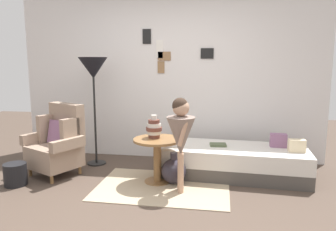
{
  "coord_description": "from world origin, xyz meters",
  "views": [
    {
      "loc": [
        0.83,
        -3.14,
        1.54
      ],
      "look_at": [
        0.15,
        0.95,
        0.85
      ],
      "focal_mm": 34.6,
      "sensor_mm": 36.0,
      "label": 1
    }
  ],
  "objects": [
    {
      "name": "armchair",
      "position": [
        -1.37,
        0.87,
        0.44
      ],
      "size": [
        0.9,
        0.81,
        0.97
      ],
      "color": "olive",
      "rests_on": "ground"
    },
    {
      "name": "demijohn_near",
      "position": [
        0.26,
        0.77,
        0.17
      ],
      "size": [
        0.32,
        0.32,
        0.41
      ],
      "color": "#332D38",
      "rests_on": "ground"
    },
    {
      "name": "gallery_wall",
      "position": [
        0.0,
        1.95,
        1.3
      ],
      "size": [
        4.8,
        0.12,
        2.6
      ],
      "color": "silver",
      "rests_on": "ground"
    },
    {
      "name": "magazine_basket",
      "position": [
        -1.71,
        0.38,
        0.14
      ],
      "size": [
        0.28,
        0.28,
        0.28
      ],
      "primitive_type": "cylinder",
      "color": "black",
      "rests_on": "ground"
    },
    {
      "name": "floor_lamp",
      "position": [
        -1.03,
        1.38,
        1.4
      ],
      "size": [
        0.42,
        0.42,
        1.61
      ],
      "color": "black",
      "rests_on": "ground"
    },
    {
      "name": "pillow_mid",
      "position": [
        1.6,
        1.31,
        0.49
      ],
      "size": [
        0.22,
        0.13,
        0.18
      ],
      "primitive_type": "cube",
      "rotation": [
        0.0,
        0.0,
        -0.05
      ],
      "color": "gray",
      "rests_on": "daybed"
    },
    {
      "name": "daybed",
      "position": [
        1.03,
        1.2,
        0.2
      ],
      "size": [
        1.94,
        0.9,
        0.4
      ],
      "color": "#4C4742",
      "rests_on": "ground"
    },
    {
      "name": "pillow_head",
      "position": [
        1.8,
        1.1,
        0.48
      ],
      "size": [
        0.21,
        0.12,
        0.16
      ],
      "primitive_type": "cube",
      "rotation": [
        0.0,
        0.0,
        0.0
      ],
      "color": "beige",
      "rests_on": "daybed"
    },
    {
      "name": "side_table",
      "position": [
        0.04,
        0.77,
        0.42
      ],
      "size": [
        0.61,
        0.61,
        0.58
      ],
      "color": "olive",
      "rests_on": "ground"
    },
    {
      "name": "book_on_daybed",
      "position": [
        0.8,
        1.23,
        0.42
      ],
      "size": [
        0.24,
        0.18,
        0.03
      ],
      "primitive_type": "cube",
      "rotation": [
        0.0,
        0.0,
        0.1
      ],
      "color": "#505A3E",
      "rests_on": "daybed"
    },
    {
      "name": "rug",
      "position": [
        0.14,
        0.62,
        0.01
      ],
      "size": [
        1.63,
        1.14,
        0.01
      ],
      "primitive_type": "cube",
      "color": "tan",
      "rests_on": "ground"
    },
    {
      "name": "ground_plane",
      "position": [
        0.0,
        0.0,
        0.0
      ],
      "size": [
        12.0,
        12.0,
        0.0
      ],
      "primitive_type": "plane",
      "color": "#4C3D33"
    },
    {
      "name": "vase_striped",
      "position": [
        -0.01,
        0.82,
        0.7
      ],
      "size": [
        0.21,
        0.21,
        0.3
      ],
      "color": "brown",
      "rests_on": "side_table"
    },
    {
      "name": "person_child",
      "position": [
        0.37,
        0.52,
        0.73
      ],
      "size": [
        0.34,
        0.34,
        1.13
      ],
      "color": "tan",
      "rests_on": "ground"
    }
  ]
}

